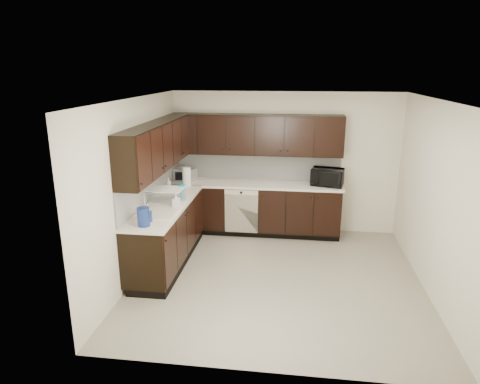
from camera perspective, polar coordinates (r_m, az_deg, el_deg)
name	(u,v)px	position (r m, az deg, el deg)	size (l,w,h in m)	color
floor	(277,278)	(6.25, 4.96, -11.31)	(4.00, 4.00, 0.00)	gray
ceiling	(282,99)	(5.56, 5.60, 12.19)	(4.00, 4.00, 0.00)	white
wall_back	(284,163)	(7.72, 5.92, 3.91)	(4.00, 0.02, 2.50)	beige
wall_left	(137,189)	(6.19, -13.57, 0.44)	(0.02, 4.00, 2.50)	beige
wall_right	(435,200)	(6.05, 24.53, -0.94)	(0.02, 4.00, 2.50)	beige
wall_front	(269,256)	(3.91, 3.95, -8.51)	(4.00, 0.02, 2.50)	beige
lower_cabinets	(221,221)	(7.20, -2.56, -3.86)	(3.00, 2.80, 0.90)	black
countertop	(220,192)	(7.04, -2.63, 0.00)	(3.03, 2.83, 0.04)	beige
backsplash	(210,173)	(7.21, -4.00, 2.51)	(3.00, 2.80, 0.48)	silver
upper_cabinets	(215,140)	(6.96, -3.35, 6.98)	(3.00, 2.80, 0.70)	black
dishwasher	(241,209)	(7.39, 0.18, -2.22)	(0.58, 0.04, 0.78)	beige
sink	(160,215)	(6.18, -10.62, -2.99)	(0.54, 0.82, 0.42)	beige
microwave	(327,177)	(7.47, 11.56, 1.96)	(0.53, 0.36, 0.29)	black
soap_bottle_a	(176,201)	(6.21, -8.51, -1.20)	(0.10, 0.10, 0.21)	gray
soap_bottle_b	(169,184)	(7.14, -9.48, 1.06)	(0.08, 0.08, 0.21)	gray
toaster_oven	(185,174)	(7.71, -7.33, 2.33)	(0.36, 0.27, 0.23)	silver
storage_bin	(166,195)	(6.54, -9.83, -0.43)	(0.49, 0.36, 0.19)	silver
blue_pitcher	(143,217)	(5.58, -12.75, -3.25)	(0.16, 0.16, 0.24)	navy
teal_tumbler	(182,191)	(6.65, -7.73, 0.07)	(0.10, 0.10, 0.22)	#0D8397
paper_towel_roll	(187,177)	(7.36, -7.12, 2.06)	(0.15, 0.15, 0.32)	silver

